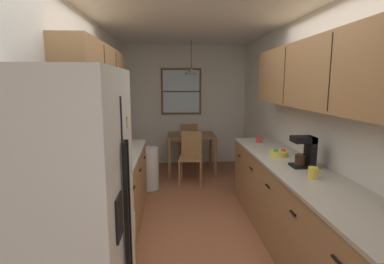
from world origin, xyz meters
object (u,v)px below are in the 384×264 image
at_px(stove_range, 87,242).
at_px(mug_by_coffeemaker, 313,173).
at_px(storage_canister, 98,164).
at_px(table_serving_bowl, 185,133).
at_px(fruit_bowl, 279,153).
at_px(trash_bin, 148,168).
at_px(refrigerator, 58,236).
at_px(coffee_maker, 306,151).
at_px(dining_chair_near, 191,154).
at_px(microwave_over_range, 63,97).
at_px(mug_spare, 259,139).
at_px(dining_chair_far, 188,142).
at_px(dining_table, 191,141).

relative_size(stove_range, mug_by_coffeemaker, 8.75).
bearing_deg(storage_canister, mug_by_coffeemaker, -8.20).
xyz_separation_m(mug_by_coffeemaker, table_serving_bowl, (-1.02, 3.20, -0.17)).
xyz_separation_m(stove_range, fruit_bowl, (1.96, 1.06, 0.47)).
bearing_deg(trash_bin, refrigerator, -94.05).
xyz_separation_m(refrigerator, coffee_maker, (2.00, 1.31, 0.15)).
bearing_deg(dining_chair_near, fruit_bowl, -62.54).
relative_size(coffee_maker, fruit_bowl, 1.48).
distance_m(dining_chair_near, mug_by_coffeemaker, 2.83).
xyz_separation_m(refrigerator, microwave_over_range, (-0.18, 0.72, 0.73)).
relative_size(storage_canister, fruit_bowl, 0.86).
distance_m(refrigerator, coffee_maker, 2.39).
height_order(stove_range, mug_spare, stove_range).
bearing_deg(stove_range, dining_chair_near, 70.02).
height_order(trash_bin, mug_spare, mug_spare).
height_order(coffee_maker, mug_by_coffeemaker, coffee_maker).
height_order(refrigerator, dining_chair_far, refrigerator).
relative_size(mug_by_coffeemaker, table_serving_bowl, 0.66).
height_order(refrigerator, table_serving_bowl, refrigerator).
relative_size(dining_chair_far, coffee_maker, 2.83).
distance_m(dining_table, trash_bin, 1.21).
xyz_separation_m(dining_chair_far, mug_by_coffeemaker, (0.93, -3.79, 0.45)).
xyz_separation_m(stove_range, dining_table, (1.07, 3.43, 0.16)).
bearing_deg(mug_by_coffeemaker, stove_range, -173.77).
distance_m(dining_chair_near, coffee_maker, 2.55).
relative_size(microwave_over_range, trash_bin, 0.92).
bearing_deg(trash_bin, dining_chair_far, 62.90).
height_order(dining_chair_near, table_serving_bowl, dining_chair_near).
relative_size(dining_table, mug_by_coffeemaker, 7.29).
height_order(storage_canister, coffee_maker, coffee_maker).
bearing_deg(refrigerator, mug_spare, 53.84).
xyz_separation_m(coffee_maker, table_serving_bowl, (-1.11, 2.83, -0.28)).
bearing_deg(dining_table, refrigerator, -103.69).
xyz_separation_m(dining_table, fruit_bowl, (0.89, -2.37, 0.31)).
height_order(refrigerator, mug_spare, refrigerator).
height_order(dining_chair_near, mug_spare, mug_spare).
bearing_deg(coffee_maker, trash_bin, 132.04).
height_order(mug_spare, fruit_bowl, mug_spare).
bearing_deg(mug_spare, microwave_over_range, -137.97).
height_order(dining_chair_far, coffee_maker, coffee_maker).
xyz_separation_m(coffee_maker, fruit_bowl, (-0.10, 0.47, -0.13)).
height_order(stove_range, trash_bin, stove_range).
bearing_deg(mug_spare, refrigerator, -126.16).
bearing_deg(trash_bin, dining_chair_near, 21.84).
relative_size(dining_chair_far, mug_by_coffeemaker, 7.16).
bearing_deg(dining_chair_near, mug_spare, -46.72).
distance_m(trash_bin, mug_by_coffeemaker, 2.94).
bearing_deg(table_serving_bowl, mug_by_coffeemaker, -72.36).
xyz_separation_m(refrigerator, dining_table, (1.01, 4.15, -0.29)).
distance_m(dining_chair_far, mug_spare, 2.37).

